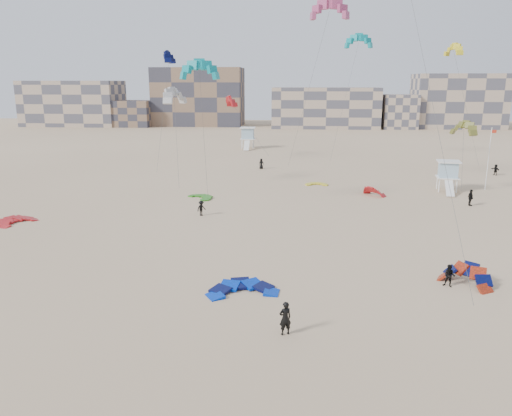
# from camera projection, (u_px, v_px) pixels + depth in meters

# --- Properties ---
(ground) EXTENTS (320.00, 320.00, 0.00)m
(ground) POSITION_uv_depth(u_px,v_px,m) (257.00, 314.00, 29.67)
(ground) COLOR tan
(ground) RESTS_ON ground
(kite_ground_blue) EXTENTS (5.21, 5.38, 1.56)m
(kite_ground_blue) POSITION_uv_depth(u_px,v_px,m) (243.00, 292.00, 32.78)
(kite_ground_blue) COLOR #0029E9
(kite_ground_blue) RESTS_ON ground
(kite_ground_orange) EXTENTS (4.99, 4.99, 3.55)m
(kite_ground_orange) POSITION_uv_depth(u_px,v_px,m) (465.00, 284.00, 34.07)
(kite_ground_orange) COLOR red
(kite_ground_orange) RESTS_ON ground
(kite_ground_red) EXTENTS (5.36, 5.26, 1.83)m
(kite_ground_red) POSITION_uv_depth(u_px,v_px,m) (17.00, 223.00, 48.96)
(kite_ground_red) COLOR red
(kite_ground_red) RESTS_ON ground
(kite_ground_green) EXTENTS (4.67, 4.66, 0.60)m
(kite_ground_green) POSITION_uv_depth(u_px,v_px,m) (201.00, 198.00, 59.53)
(kite_ground_green) COLOR #238621
(kite_ground_green) RESTS_ON ground
(kite_ground_red_far) EXTENTS (4.30, 4.29, 3.10)m
(kite_ground_red_far) POSITION_uv_depth(u_px,v_px,m) (374.00, 195.00, 60.96)
(kite_ground_red_far) COLOR red
(kite_ground_red_far) RESTS_ON ground
(kite_ground_yellow) EXTENTS (2.72, 2.86, 0.53)m
(kite_ground_yellow) POSITION_uv_depth(u_px,v_px,m) (317.00, 185.00, 67.19)
(kite_ground_yellow) COLOR yellow
(kite_ground_yellow) RESTS_ON ground
(kitesurfer_main) EXTENTS (0.83, 0.72, 1.92)m
(kitesurfer_main) POSITION_uv_depth(u_px,v_px,m) (285.00, 318.00, 27.05)
(kitesurfer_main) COLOR black
(kitesurfer_main) RESTS_ON ground
(kitesurfer_b) EXTENTS (0.94, 0.87, 1.55)m
(kitesurfer_b) POSITION_uv_depth(u_px,v_px,m) (449.00, 276.00, 33.49)
(kitesurfer_b) COLOR black
(kitesurfer_b) RESTS_ON ground
(kitesurfer_c) EXTENTS (1.12, 1.15, 1.58)m
(kitesurfer_c) POSITION_uv_depth(u_px,v_px,m) (201.00, 208.00, 51.52)
(kitesurfer_c) COLOR black
(kitesurfer_c) RESTS_ON ground
(kitesurfer_d) EXTENTS (0.58, 1.14, 1.86)m
(kitesurfer_d) POSITION_uv_depth(u_px,v_px,m) (471.00, 198.00, 55.58)
(kitesurfer_d) COLOR black
(kitesurfer_d) RESTS_ON ground
(kitesurfer_e) EXTENTS (0.92, 0.73, 1.65)m
(kitesurfer_e) POSITION_uv_depth(u_px,v_px,m) (261.00, 164.00, 79.64)
(kitesurfer_e) COLOR black
(kitesurfer_e) RESTS_ON ground
(kitesurfer_f) EXTENTS (1.12, 1.55, 1.62)m
(kitesurfer_f) POSITION_uv_depth(u_px,v_px,m) (496.00, 170.00, 74.17)
(kitesurfer_f) COLOR black
(kitesurfer_f) RESTS_ON ground
(kite_fly_teal_a) EXTENTS (4.25, 4.26, 14.79)m
(kite_fly_teal_a) POSITION_uv_depth(u_px,v_px,m) (200.00, 72.00, 49.62)
(kite_fly_teal_a) COLOR #0A9A9F
(kite_fly_teal_a) RESTS_ON ground
(kite_fly_grey) EXTENTS (5.03, 7.40, 12.15)m
(kite_fly_grey) POSITION_uv_depth(u_px,v_px,m) (174.00, 97.00, 62.67)
(kite_fly_grey) COLOR silver
(kite_fly_grey) RESTS_ON ground
(kite_fly_pink) EXTENTS (7.33, 14.60, 21.93)m
(kite_fly_pink) POSITION_uv_depth(u_px,v_px,m) (329.00, 11.00, 59.29)
(kite_fly_pink) COLOR #BA4572
(kite_fly_pink) RESTS_ON ground
(kite_fly_olive) EXTENTS (4.59, 5.10, 8.38)m
(kite_fly_olive) POSITION_uv_depth(u_px,v_px,m) (464.00, 129.00, 59.15)
(kite_fly_olive) COLOR #646825
(kite_fly_olive) RESTS_ON ground
(kite_fly_yellow) EXTENTS (7.10, 4.29, 18.08)m
(kite_fly_yellow) POSITION_uv_depth(u_px,v_px,m) (454.00, 51.00, 73.68)
(kite_fly_yellow) COLOR yellow
(kite_fly_yellow) RESTS_ON ground
(kite_fly_navy) EXTENTS (3.70, 12.42, 17.48)m
(kite_fly_navy) POSITION_uv_depth(u_px,v_px,m) (169.00, 58.00, 77.64)
(kite_fly_navy) COLOR #050E44
(kite_fly_navy) RESTS_ON ground
(kite_fly_teal_b) EXTENTS (7.12, 11.78, 20.45)m
(kite_fly_teal_b) POSITION_uv_depth(u_px,v_px,m) (359.00, 43.00, 84.11)
(kite_fly_teal_b) COLOR #0A9A9F
(kite_fly_teal_b) RESTS_ON ground
(kite_fly_red) EXTENTS (9.30, 5.18, 10.54)m
(kite_fly_red) POSITION_uv_depth(u_px,v_px,m) (231.00, 102.00, 87.95)
(kite_fly_red) COLOR red
(kite_fly_red) RESTS_ON ground
(lifeguard_tower_near) EXTENTS (3.08, 5.47, 3.86)m
(lifeguard_tower_near) POSITION_uv_depth(u_px,v_px,m) (448.00, 176.00, 63.00)
(lifeguard_tower_near) COLOR white
(lifeguard_tower_near) RESTS_ON ground
(lifeguard_tower_far) EXTENTS (3.16, 6.00, 4.38)m
(lifeguard_tower_far) POSITION_uv_depth(u_px,v_px,m) (248.00, 138.00, 104.18)
(lifeguard_tower_far) COLOR white
(lifeguard_tower_far) RESTS_ON ground
(flagpole) EXTENTS (0.65, 0.10, 7.97)m
(flagpole) POSITION_uv_depth(u_px,v_px,m) (489.00, 158.00, 63.09)
(flagpole) COLOR white
(flagpole) RESTS_ON ground
(condo_west_a) EXTENTS (30.00, 15.00, 14.00)m
(condo_west_a) POSITION_uv_depth(u_px,v_px,m) (73.00, 103.00, 159.41)
(condo_west_a) COLOR tan
(condo_west_a) RESTS_ON ground
(condo_west_b) EXTENTS (28.00, 14.00, 18.00)m
(condo_west_b) POSITION_uv_depth(u_px,v_px,m) (199.00, 97.00, 159.45)
(condo_west_b) COLOR #7B5F4A
(condo_west_b) RESTS_ON ground
(condo_mid) EXTENTS (32.00, 16.00, 12.00)m
(condo_mid) POSITION_uv_depth(u_px,v_px,m) (325.00, 108.00, 152.98)
(condo_mid) COLOR tan
(condo_mid) RESTS_ON ground
(condo_east) EXTENTS (26.00, 14.00, 16.00)m
(condo_east) POSITION_uv_depth(u_px,v_px,m) (458.00, 101.00, 151.09)
(condo_east) COLOR tan
(condo_east) RESTS_ON ground
(condo_fill_left) EXTENTS (12.00, 10.00, 8.00)m
(condo_fill_left) POSITION_uv_depth(u_px,v_px,m) (133.00, 114.00, 156.54)
(condo_fill_left) COLOR #7B5F4A
(condo_fill_left) RESTS_ON ground
(condo_fill_right) EXTENTS (10.00, 10.00, 10.00)m
(condo_fill_right) POSITION_uv_depth(u_px,v_px,m) (399.00, 112.00, 149.46)
(condo_fill_right) COLOR tan
(condo_fill_right) RESTS_ON ground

